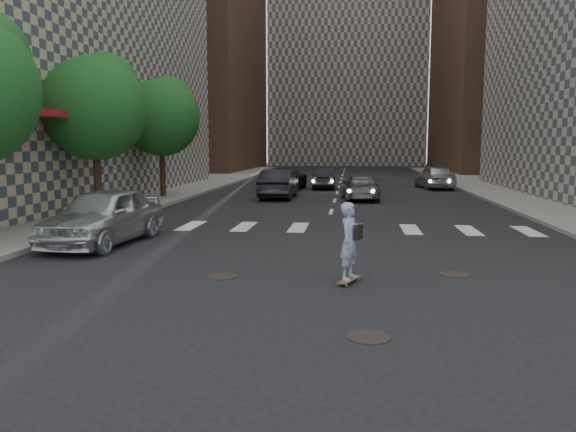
% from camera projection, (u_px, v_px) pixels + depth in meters
% --- Properties ---
extents(ground, '(160.00, 160.00, 0.00)m').
position_uv_depth(ground, '(305.00, 293.00, 11.35)').
color(ground, black).
rests_on(ground, ground).
extents(sidewalk_left, '(13.00, 80.00, 0.15)m').
position_uv_depth(sidewalk_left, '(86.00, 195.00, 32.68)').
color(sidewalk_left, gray).
rests_on(sidewalk_left, ground).
extents(tower_right, '(18.00, 24.00, 36.00)m').
position_uv_depth(tower_right, '(531.00, 6.00, 61.03)').
color(tower_right, brown).
rests_on(tower_right, ground).
extents(tower_center, '(22.00, 20.00, 48.00)m').
position_uv_depth(tower_center, '(348.00, 5.00, 85.18)').
color(tower_center, '#ADA08E').
rests_on(tower_center, ground).
extents(tree_b, '(4.20, 4.20, 6.60)m').
position_uv_depth(tree_b, '(97.00, 104.00, 22.80)').
color(tree_b, '#382619').
rests_on(tree_b, sidewalk_left).
extents(tree_c, '(4.20, 4.20, 6.60)m').
position_uv_depth(tree_c, '(163.00, 114.00, 30.69)').
color(tree_c, '#382619').
rests_on(tree_c, sidewalk_left).
extents(manhole_a, '(0.70, 0.70, 0.02)m').
position_uv_depth(manhole_a, '(369.00, 337.00, 8.75)').
color(manhole_a, black).
rests_on(manhole_a, ground).
extents(manhole_b, '(0.70, 0.70, 0.02)m').
position_uv_depth(manhole_b, '(222.00, 276.00, 12.76)').
color(manhole_b, black).
rests_on(manhole_b, ground).
extents(manhole_c, '(0.70, 0.70, 0.02)m').
position_uv_depth(manhole_c, '(455.00, 274.00, 12.95)').
color(manhole_c, black).
rests_on(manhole_c, ground).
extents(skateboarder, '(0.61, 0.90, 1.77)m').
position_uv_depth(skateboarder, '(350.00, 241.00, 12.06)').
color(skateboarder, brown).
rests_on(skateboarder, ground).
extents(silver_sedan, '(2.42, 5.18, 1.71)m').
position_uv_depth(silver_sedan, '(103.00, 216.00, 16.87)').
color(silver_sedan, silver).
rests_on(silver_sedan, ground).
extents(traffic_car_a, '(1.73, 4.90, 1.61)m').
position_uv_depth(traffic_car_a, '(279.00, 184.00, 31.32)').
color(traffic_car_a, black).
rests_on(traffic_car_a, ground).
extents(traffic_car_b, '(2.31, 4.74, 1.33)m').
position_uv_depth(traffic_car_b, '(360.00, 188.00, 30.50)').
color(traffic_car_b, '#5C5E64').
rests_on(traffic_car_b, ground).
extents(traffic_car_c, '(2.84, 5.60, 1.52)m').
position_uv_depth(traffic_car_c, '(284.00, 178.00, 37.28)').
color(traffic_car_c, black).
rests_on(traffic_car_c, ground).
extents(traffic_car_d, '(2.49, 4.93, 1.61)m').
position_uv_depth(traffic_car_d, '(435.00, 177.00, 38.12)').
color(traffic_car_d, '#B0B2B8').
rests_on(traffic_car_d, ground).
extents(traffic_car_e, '(1.60, 4.31, 1.41)m').
position_uv_depth(traffic_car_e, '(324.00, 178.00, 38.13)').
color(traffic_car_e, black).
rests_on(traffic_car_e, ground).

